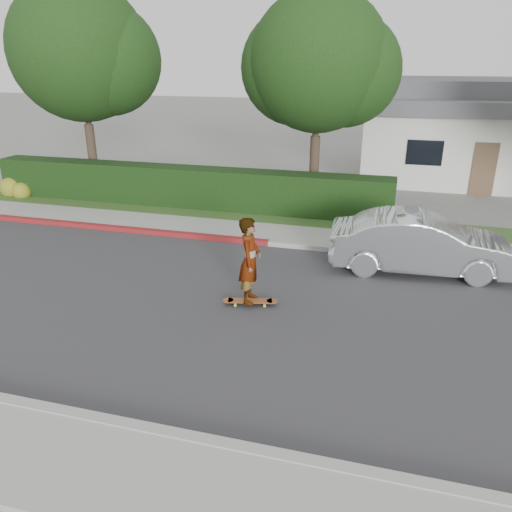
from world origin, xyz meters
name	(u,v)px	position (x,y,z in m)	size (l,w,h in m)	color
ground	(182,302)	(0.00, 0.00, 0.00)	(120.00, 120.00, 0.00)	slate
road	(182,302)	(0.00, 0.00, 0.01)	(60.00, 8.00, 0.01)	#2D2D30
curb_near	(75,416)	(0.00, -4.10, 0.07)	(60.00, 0.20, 0.15)	#9E9E99
sidewalk_near	(37,459)	(0.00, -5.00, 0.06)	(60.00, 1.60, 0.12)	gray
curb_far	(236,240)	(0.00, 4.10, 0.07)	(60.00, 0.20, 0.15)	#9E9E99
curb_red_section	(90,226)	(-5.00, 4.10, 0.08)	(12.00, 0.21, 0.15)	maroon
sidewalk_far	(245,231)	(0.00, 5.00, 0.06)	(60.00, 1.60, 0.12)	gray
planting_strip	(258,217)	(0.00, 6.60, 0.05)	(60.00, 1.60, 0.10)	#2D4C1E
hedge	(183,187)	(-3.00, 7.20, 0.75)	(15.00, 1.00, 1.50)	black
flowering_shrub	(15,189)	(-10.01, 6.74, 0.33)	(1.40, 1.00, 0.90)	#2D4C19
tree_left	(83,55)	(-7.51, 8.69, 5.26)	(5.99, 5.21, 8.00)	#33261C
tree_center	(319,66)	(1.49, 9.19, 4.90)	(5.66, 4.84, 7.44)	#33261C
house	(480,129)	(8.00, 16.00, 2.10)	(10.60, 8.60, 4.30)	beige
skateboard	(250,301)	(1.53, 0.27, 0.11)	(1.24, 0.51, 0.11)	gold
skateboarder	(250,260)	(1.53, 0.27, 1.09)	(0.70, 0.46, 1.93)	white
car_silver	(421,243)	(5.20, 3.32, 0.75)	(1.60, 4.58, 1.51)	silver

